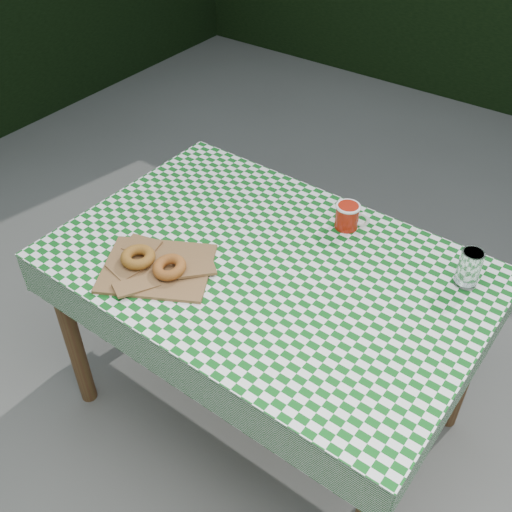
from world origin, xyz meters
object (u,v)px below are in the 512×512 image
Objects in this scene: coffee_mug at (347,216)px; table at (266,345)px; drinking_glass at (469,268)px; paper_bag at (157,267)px.

table is at bearing -123.55° from coffee_mug.
table is 8.47× the size of coffee_mug.
drinking_glass reaches higher than coffee_mug.
coffee_mug reaches higher than paper_bag.
coffee_mug is (0.36, 0.53, 0.03)m from paper_bag.
paper_bag reaches higher than table.
table is 0.53m from coffee_mug.
coffee_mug is at bearing 55.29° from paper_bag.
paper_bag is 2.69× the size of drinking_glass.
paper_bag is at bearing -138.91° from coffee_mug.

